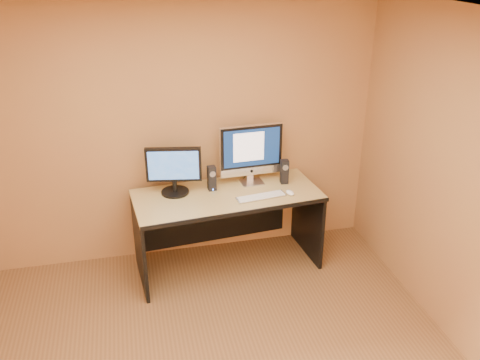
{
  "coord_description": "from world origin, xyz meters",
  "views": [
    {
      "loc": [
        -0.43,
        -2.67,
        2.97
      ],
      "look_at": [
        0.53,
        1.47,
        1.0
      ],
      "focal_mm": 38.0,
      "sensor_mm": 36.0,
      "label": 1
    }
  ],
  "objects": [
    {
      "name": "keyboard",
      "position": [
        0.72,
        1.43,
        0.83
      ],
      "size": [
        0.49,
        0.19,
        0.02
      ],
      "primitive_type": "cube",
      "rotation": [
        0.0,
        0.0,
        0.14
      ],
      "color": "#B9B9BD",
      "rests_on": "desk"
    },
    {
      "name": "desk",
      "position": [
        0.43,
        1.57,
        0.41
      ],
      "size": [
        1.82,
        0.93,
        0.82
      ],
      "primitive_type": null,
      "rotation": [
        0.0,
        0.0,
        0.09
      ],
      "color": "tan",
      "rests_on": "ground"
    },
    {
      "name": "mouse",
      "position": [
        1.01,
        1.43,
        0.84
      ],
      "size": [
        0.09,
        0.12,
        0.04
      ],
      "primitive_type": "ellipsoid",
      "rotation": [
        0.0,
        0.0,
        0.22
      ],
      "color": "white",
      "rests_on": "desk"
    },
    {
      "name": "speaker_left",
      "position": [
        0.3,
        1.7,
        0.94
      ],
      "size": [
        0.08,
        0.09,
        0.24
      ],
      "primitive_type": null,
      "rotation": [
        0.0,
        0.0,
        0.09
      ],
      "color": "black",
      "rests_on": "desk"
    },
    {
      "name": "second_monitor",
      "position": [
        -0.05,
        1.71,
        1.05
      ],
      "size": [
        0.57,
        0.35,
        0.46
      ],
      "primitive_type": null,
      "rotation": [
        0.0,
        0.0,
        -0.17
      ],
      "color": "black",
      "rests_on": "desk"
    },
    {
      "name": "walls",
      "position": [
        0.0,
        0.0,
        1.3
      ],
      "size": [
        4.0,
        4.0,
        2.6
      ],
      "primitive_type": null,
      "color": "#8F5D3A",
      "rests_on": "ground"
    },
    {
      "name": "speaker_right",
      "position": [
        1.03,
        1.69,
        0.94
      ],
      "size": [
        0.08,
        0.09,
        0.24
      ],
      "primitive_type": null,
      "rotation": [
        0.0,
        0.0,
        -0.09
      ],
      "color": "black",
      "rests_on": "desk"
    },
    {
      "name": "cable_b",
      "position": [
        0.68,
        1.91,
        0.82
      ],
      "size": [
        0.11,
        0.17,
        0.01
      ],
      "primitive_type": "cylinder",
      "rotation": [
        1.57,
        0.0,
        -0.54
      ],
      "color": "black",
      "rests_on": "desk"
    },
    {
      "name": "ceiling",
      "position": [
        0.0,
        0.0,
        2.6
      ],
      "size": [
        4.0,
        4.0,
        0.0
      ],
      "primitive_type": "plane",
      "color": "white",
      "rests_on": "walls"
    },
    {
      "name": "cable_a",
      "position": [
        0.76,
        1.86,
        0.82
      ],
      "size": [
        0.09,
        0.23,
        0.01
      ],
      "primitive_type": "cylinder",
      "rotation": [
        1.57,
        0.0,
        0.33
      ],
      "color": "black",
      "rests_on": "desk"
    },
    {
      "name": "imac",
      "position": [
        0.71,
        1.76,
        1.12
      ],
      "size": [
        0.64,
        0.26,
        0.61
      ],
      "primitive_type": null,
      "rotation": [
        0.0,
        0.0,
        0.05
      ],
      "color": "silver",
      "rests_on": "desk"
    }
  ]
}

